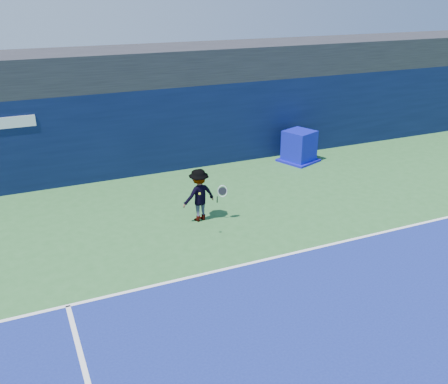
{
  "coord_description": "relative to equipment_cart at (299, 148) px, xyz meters",
  "views": [
    {
      "loc": [
        -5.56,
        -6.33,
        6.2
      ],
      "look_at": [
        -0.43,
        5.2,
        1.0
      ],
      "focal_mm": 40.0,
      "sensor_mm": 36.0,
      "label": 1
    }
  ],
  "objects": [
    {
      "name": "equipment_cart",
      "position": [
        0.0,
        0.0,
        0.0
      ],
      "size": [
        1.61,
        1.61,
        1.2
      ],
      "color": "#0B0DA2",
      "rests_on": "ground"
    },
    {
      "name": "stadium_band",
      "position": [
        -4.43,
        2.39,
        3.05
      ],
      "size": [
        36.0,
        3.0,
        1.2
      ],
      "primitive_type": "cube",
      "color": "black",
      "rests_on": "back_wall_assembly"
    },
    {
      "name": "ground",
      "position": [
        -4.43,
        -9.11,
        -0.55
      ],
      "size": [
        80.0,
        80.0,
        0.0
      ],
      "primitive_type": "plane",
      "color": "#2D642E",
      "rests_on": "ground"
    },
    {
      "name": "tennis_ball",
      "position": [
        -5.78,
        -4.43,
        0.75
      ],
      "size": [
        0.06,
        0.06,
        0.06
      ],
      "color": "#BEDB18",
      "rests_on": "ground"
    },
    {
      "name": "back_wall_assembly",
      "position": [
        -4.43,
        1.39,
        0.95
      ],
      "size": [
        36.0,
        1.03,
        3.0
      ],
      "color": "#091234",
      "rests_on": "ground"
    },
    {
      "name": "baseline",
      "position": [
        -4.43,
        -6.11,
        -0.54
      ],
      "size": [
        24.0,
        0.1,
        0.01
      ],
      "primitive_type": "cube",
      "color": "white",
      "rests_on": "ground"
    },
    {
      "name": "tennis_player",
      "position": [
        -5.37,
        -3.31,
        0.22
      ],
      "size": [
        1.27,
        0.75,
        1.54
      ],
      "color": "white",
      "rests_on": "ground"
    }
  ]
}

